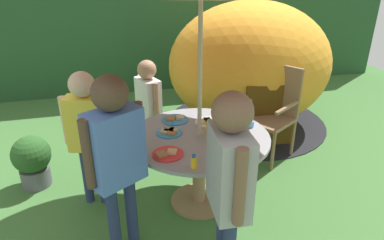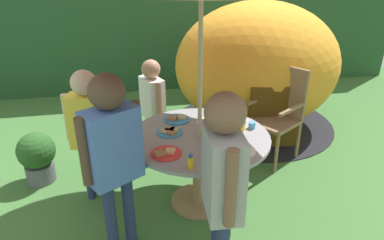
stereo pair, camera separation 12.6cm
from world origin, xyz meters
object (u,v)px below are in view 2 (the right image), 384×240
object	(u,v)px
child_in_blue_shirt	(112,146)
child_in_grey_shirt	(223,173)
juice_bottle_near_left	(241,126)
juice_bottle_mid_right	(210,134)
child_in_white_shirt	(152,98)
plate_back_edge	(209,122)
child_in_yellow_shirt	(89,121)
juice_bottle_mid_left	(139,138)
juice_bottle_far_left	(191,162)
cup_far	(227,135)
cup_near	(252,125)
garden_table	(199,151)
potted_plant	(37,156)
dome_tent	(257,66)
snack_bowl	(238,120)
wooden_chair	(280,110)
plate_far_right	(166,153)
plate_near_right	(177,119)
plate_front_edge	(241,150)
plate_center_front	(170,131)
juice_bottle_center_back	(210,127)

from	to	relation	value
child_in_blue_shirt	child_in_grey_shirt	world-z (taller)	child_in_blue_shirt
child_in_blue_shirt	juice_bottle_near_left	bearing A→B (deg)	-9.33
juice_bottle_near_left	juice_bottle_mid_right	bearing A→B (deg)	-159.55
child_in_white_shirt	plate_back_edge	xyz separation A→B (m)	(0.47, -0.66, -0.02)
juice_bottle_near_left	plate_back_edge	bearing A→B (deg)	137.56
child_in_blue_shirt	child_in_yellow_shirt	bearing A→B (deg)	76.75
juice_bottle_near_left	juice_bottle_mid_left	size ratio (longest dim) A/B	0.91
juice_bottle_far_left	cup_far	world-z (taller)	juice_bottle_far_left
juice_bottle_mid_right	cup_near	xyz separation A→B (m)	(0.43, 0.16, -0.03)
child_in_white_shirt	garden_table	bearing A→B (deg)	0.00
potted_plant	child_in_blue_shirt	xyz separation A→B (m)	(0.82, -1.11, 0.63)
child_in_grey_shirt	plate_back_edge	xyz separation A→B (m)	(0.20, 1.13, -0.19)
child_in_white_shirt	child_in_blue_shirt	size ratio (longest dim) A/B	0.82
child_in_grey_shirt	dome_tent	bearing A→B (deg)	-21.76
snack_bowl	juice_bottle_mid_left	world-z (taller)	juice_bottle_mid_left
wooden_chair	cup_far	xyz separation A→B (m)	(-0.86, -0.81, 0.17)
wooden_chair	juice_bottle_near_left	world-z (taller)	wooden_chair
snack_bowl	cup_far	size ratio (longest dim) A/B	2.44
plate_back_edge	cup_near	xyz separation A→B (m)	(0.35, -0.18, 0.02)
child_in_white_shirt	plate_far_right	xyz separation A→B (m)	(-0.00, -1.15, -0.03)
garden_table	cup_near	xyz separation A→B (m)	(0.49, 0.04, 0.19)
dome_tent	child_in_yellow_shirt	xyz separation A→B (m)	(-2.07, -1.36, -0.01)
dome_tent	cup_near	distance (m)	1.69
juice_bottle_mid_right	cup_far	world-z (taller)	juice_bottle_mid_right
dome_tent	cup_near	size ratio (longest dim) A/B	38.03
wooden_chair	juice_bottle_near_left	xyz separation A→B (m)	(-0.70, -0.69, 0.19)
plate_near_right	plate_front_edge	bearing A→B (deg)	-59.11
plate_back_edge	cup_far	world-z (taller)	cup_far
plate_near_right	juice_bottle_mid_right	distance (m)	0.52
child_in_yellow_shirt	cup_far	distance (m)	1.21
dome_tent	child_in_blue_shirt	world-z (taller)	dome_tent
child_in_blue_shirt	cup_far	xyz separation A→B (m)	(0.93, 0.32, -0.17)
garden_table	dome_tent	world-z (taller)	dome_tent
plate_far_right	juice_bottle_far_left	distance (m)	0.28
plate_front_edge	cup_near	bearing A→B (deg)	58.98
juice_bottle_far_left	wooden_chair	bearing A→B (deg)	43.47
wooden_chair	juice_bottle_mid_right	bearing A→B (deg)	-84.28
plate_center_front	juice_bottle_mid_left	bearing A→B (deg)	-152.04
juice_bottle_center_back	juice_bottle_mid_left	bearing A→B (deg)	-172.40
plate_center_front	juice_bottle_mid_right	world-z (taller)	juice_bottle_mid_right
garden_table	child_in_yellow_shirt	distance (m)	1.01
wooden_chair	juice_bottle_center_back	distance (m)	1.20
child_in_grey_shirt	cup_far	xyz separation A→B (m)	(0.27, 0.79, -0.17)
child_in_grey_shirt	potted_plant	bearing A→B (deg)	46.85
garden_table	plate_center_front	size ratio (longest dim) A/B	5.35
wooden_chair	juice_bottle_center_back	xyz separation A→B (m)	(-0.98, -0.66, 0.19)
garden_table	juice_bottle_center_back	distance (m)	0.24
snack_bowl	plate_center_front	xyz separation A→B (m)	(-0.65, -0.06, -0.03)
child_in_yellow_shirt	juice_bottle_far_left	bearing A→B (deg)	-29.42
juice_bottle_far_left	juice_bottle_mid_left	size ratio (longest dim) A/B	0.94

